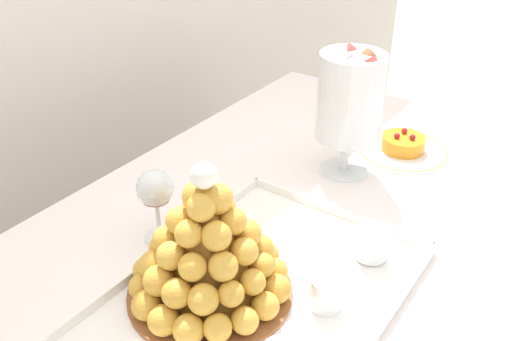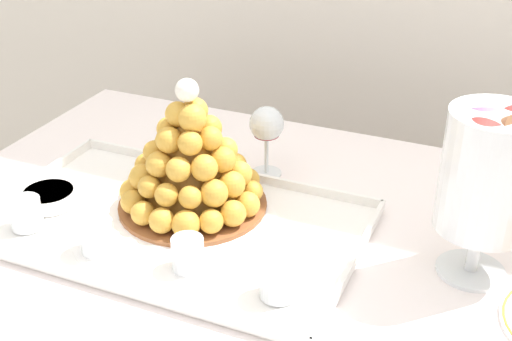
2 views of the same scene
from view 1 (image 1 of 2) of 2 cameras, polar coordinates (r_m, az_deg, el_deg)
buffet_table at (r=1.15m, az=3.88°, el=-10.72°), size 1.45×0.91×0.79m
serving_tray at (r=0.90m, az=-1.31°, el=-14.13°), size 0.64×0.40×0.02m
croquembouche at (r=0.87m, az=-4.94°, el=-8.07°), size 0.27×0.27×0.24m
dessert_cup_centre at (r=0.90m, az=7.19°, el=-12.41°), size 0.05×0.05×0.05m
dessert_cup_mid_right at (r=1.00m, az=11.77°, el=-7.35°), size 0.06×0.06×0.06m
macaron_goblet at (r=1.19m, az=9.60°, el=7.28°), size 0.14×0.14×0.29m
fruit_tart_plate at (r=1.37m, az=14.75°, el=2.33°), size 0.22×0.22×0.05m
wine_glass at (r=1.01m, az=-10.24°, el=-2.09°), size 0.07×0.07×0.14m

